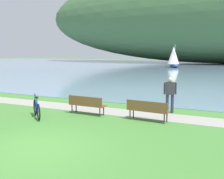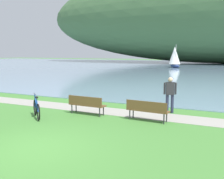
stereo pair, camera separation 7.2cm
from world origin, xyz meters
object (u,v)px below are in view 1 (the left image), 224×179
(sailboat_nearest_to_shore, at_px, (174,57))
(park_bench_near_camera, at_px, (148,109))
(park_bench_further_along, at_px, (87,104))
(bicycle_leaning_near_bench, at_px, (37,109))
(person_at_shoreline, at_px, (170,93))

(sailboat_nearest_to_shore, bearing_deg, park_bench_near_camera, -78.20)
(park_bench_further_along, relative_size, bicycle_leaning_near_bench, 1.32)
(park_bench_further_along, bearing_deg, park_bench_near_camera, 1.58)
(park_bench_further_along, relative_size, sailboat_nearest_to_shore, 0.43)
(bicycle_leaning_near_bench, height_order, person_at_shoreline, person_at_shoreline)
(bicycle_leaning_near_bench, bearing_deg, park_bench_near_camera, 18.58)
(park_bench_near_camera, relative_size, park_bench_further_along, 1.01)
(park_bench_further_along, height_order, bicycle_leaning_near_bench, bicycle_leaning_near_bench)
(park_bench_further_along, distance_m, bicycle_leaning_near_bench, 2.23)
(park_bench_near_camera, distance_m, sailboat_nearest_to_shore, 40.77)
(sailboat_nearest_to_shore, bearing_deg, person_at_shoreline, -76.96)
(bicycle_leaning_near_bench, xyz_separation_m, person_at_shoreline, (5.03, 3.53, 0.58))
(person_at_shoreline, distance_m, sailboat_nearest_to_shore, 38.91)
(park_bench_further_along, height_order, sailboat_nearest_to_shore, sailboat_nearest_to_shore)
(park_bench_further_along, xyz_separation_m, person_at_shoreline, (3.36, 2.07, 0.46))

